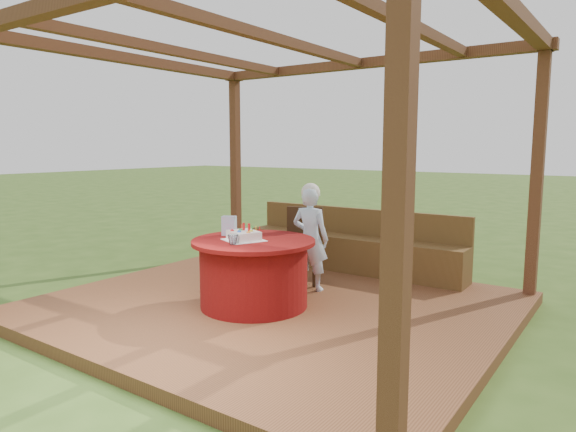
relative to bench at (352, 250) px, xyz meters
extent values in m
plane|color=#35551C|center=(0.00, -1.72, -0.38)|extent=(60.00, 60.00, 0.00)
cube|color=brown|center=(0.00, -1.72, -0.32)|extent=(4.50, 4.00, 0.12)
cube|color=brown|center=(2.13, -3.60, 1.03)|extent=(0.12, 0.12, 2.60)
cube|color=brown|center=(-2.13, 0.16, 1.03)|extent=(0.12, 0.12, 2.60)
cube|color=brown|center=(2.13, 0.16, 1.03)|extent=(0.12, 0.12, 2.60)
cube|color=brown|center=(0.00, 0.16, 2.40)|extent=(4.50, 0.14, 0.12)
cube|color=brown|center=(-2.13, -1.72, 2.40)|extent=(0.14, 4.00, 0.12)
cube|color=brown|center=(2.13, -1.72, 2.40)|extent=(0.14, 4.00, 0.12)
cube|color=brown|center=(-1.30, -1.72, 2.40)|extent=(0.10, 3.70, 0.10)
cube|color=brown|center=(0.00, -1.72, 2.40)|extent=(0.10, 3.70, 0.10)
cube|color=brown|center=(1.30, -1.72, 2.40)|extent=(0.10, 3.70, 0.10)
cube|color=brown|center=(0.00, -0.02, -0.04)|extent=(3.00, 0.42, 0.45)
cube|color=brown|center=(0.00, 0.16, 0.36)|extent=(3.00, 0.06, 0.35)
cylinder|color=maroon|center=(-0.09, -1.94, 0.06)|extent=(1.08, 1.08, 0.65)
cylinder|color=maroon|center=(-0.09, -1.94, 0.40)|extent=(1.24, 1.24, 0.04)
cube|color=#3A2412|center=(-0.19, -0.91, 0.17)|extent=(0.58, 0.58, 0.05)
cylinder|color=#3A2412|center=(-0.28, -1.14, -0.05)|extent=(0.04, 0.04, 0.44)
cylinder|color=#3A2412|center=(0.04, -1.00, -0.05)|extent=(0.04, 0.04, 0.44)
cylinder|color=#3A2412|center=(-0.42, -0.81, -0.05)|extent=(0.04, 0.04, 0.44)
cylinder|color=#3A2412|center=(-0.10, -0.67, -0.05)|extent=(0.04, 0.04, 0.44)
cube|color=#3A2412|center=(-0.27, -0.72, 0.40)|extent=(0.42, 0.21, 0.45)
imported|color=#ABD8FD|center=(0.05, -1.10, 0.32)|extent=(0.46, 0.34, 1.17)
sphere|color=white|center=(0.05, -1.10, 0.84)|extent=(0.21, 0.21, 0.21)
cube|color=white|center=(-0.14, -2.03, 0.42)|extent=(0.47, 0.47, 0.01)
cube|color=white|center=(-0.14, -2.03, 0.47)|extent=(0.38, 0.35, 0.09)
cylinder|color=red|center=(-0.18, -1.99, 0.55)|extent=(0.03, 0.03, 0.07)
cylinder|color=red|center=(-0.11, -1.99, 0.55)|extent=(0.03, 0.03, 0.07)
sphere|color=red|center=(-0.24, -2.09, 0.53)|extent=(0.04, 0.04, 0.04)
sphere|color=blue|center=(-0.14, -2.10, 0.53)|extent=(0.04, 0.04, 0.04)
sphere|color=orange|center=(-0.04, -2.08, 0.53)|extent=(0.04, 0.04, 0.04)
sphere|color=green|center=(-0.20, -2.01, 0.53)|extent=(0.04, 0.04, 0.04)
sphere|color=yellow|center=(-0.07, -2.00, 0.53)|extent=(0.04, 0.04, 0.04)
cube|color=#CB83BB|center=(-0.46, -1.89, 0.52)|extent=(0.17, 0.14, 0.20)
imported|color=white|center=(-0.09, -2.26, 0.47)|extent=(0.13, 0.13, 0.10)
camera|label=1|loc=(3.09, -5.89, 1.35)|focal=32.00mm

